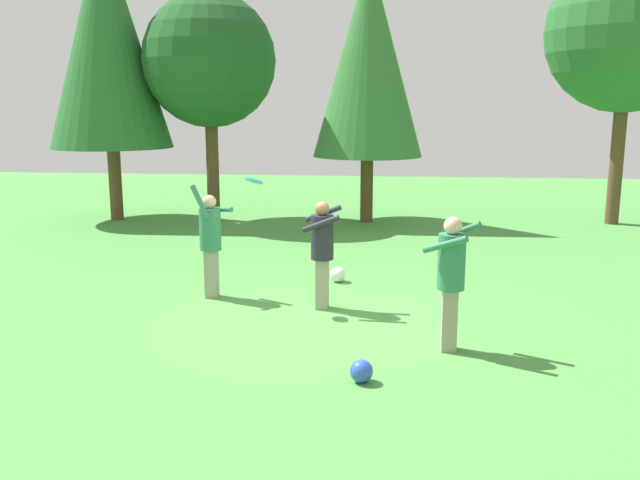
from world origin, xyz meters
name	(u,v)px	position (x,y,z in m)	size (l,w,h in m)	color
ground_plane	(314,320)	(0.00, 0.00, 0.00)	(40.00, 40.00, 0.00)	#4C9342
person_thrower	(210,237)	(-1.76, 1.02, 0.98)	(0.65, 0.65, 1.82)	gray
person_catcher	(322,246)	(0.06, 0.60, 0.97)	(0.56, 0.49, 1.64)	gray
person_bystander	(451,272)	(1.82, -1.00, 1.01)	(0.74, 0.70, 1.70)	gray
frisbee	(254,181)	(-0.96, 0.58, 1.93)	(0.37, 0.37, 0.13)	#2393D1
ball_white	(338,274)	(0.18, 2.16, 0.13)	(0.27, 0.27, 0.27)	white
ball_blue	(361,371)	(0.78, -2.12, 0.13)	(0.26, 0.26, 0.26)	blue
tree_left	(209,61)	(-3.67, 8.32, 4.14)	(3.44, 3.44, 5.88)	brown
tree_far_left	(107,39)	(-6.26, 8.03, 4.70)	(3.14, 3.14, 7.51)	brown
tree_center	(368,58)	(0.43, 8.41, 4.20)	(2.81, 2.81, 6.72)	brown
tree_far_right	(628,32)	(6.78, 8.77, 4.79)	(3.98, 3.98, 6.80)	brown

